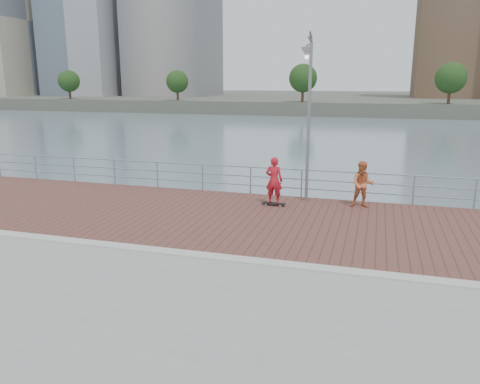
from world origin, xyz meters
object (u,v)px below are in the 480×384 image
(street_lamp, at_px, (308,90))
(bystander, at_px, (363,184))
(skateboarder, at_px, (274,180))
(guardrail, at_px, (276,179))

(street_lamp, distance_m, bystander, 3.89)
(street_lamp, height_order, skateboarder, street_lamp)
(street_lamp, relative_size, bystander, 3.51)
(skateboarder, xyz_separation_m, bystander, (3.08, 0.68, -0.11))
(skateboarder, bearing_deg, street_lamp, -146.65)
(street_lamp, bearing_deg, bystander, 1.57)
(bystander, bearing_deg, guardrail, 163.09)
(guardrail, distance_m, bystander, 3.46)
(guardrail, bearing_deg, skateboarder, -80.27)
(street_lamp, relative_size, skateboarder, 3.43)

